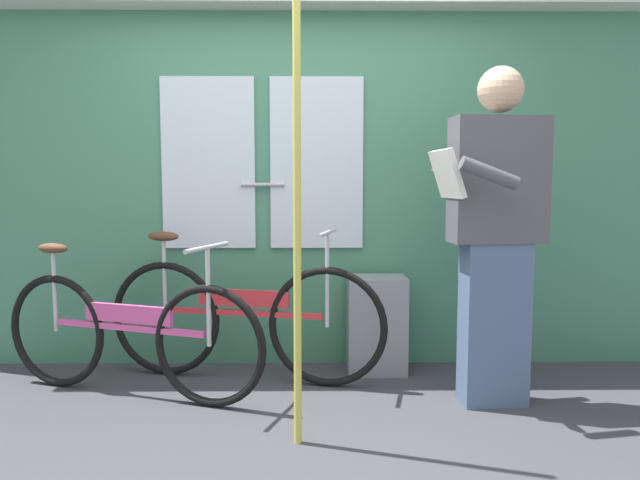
# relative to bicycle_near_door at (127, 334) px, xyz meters

# --- Properties ---
(ground_plane) EXTENTS (5.88, 4.26, 0.04)m
(ground_plane) POSITION_rel_bicycle_near_door_xyz_m (0.92, -0.69, -0.38)
(ground_plane) COLOR #38383D
(train_door_wall) EXTENTS (4.88, 0.28, 2.33)m
(train_door_wall) POSITION_rel_bicycle_near_door_xyz_m (0.91, 0.64, 0.86)
(train_door_wall) COLOR #427F60
(train_door_wall) RESTS_ON ground_plane
(bicycle_near_door) EXTENTS (1.60, 0.68, 0.88)m
(bicycle_near_door) POSITION_rel_bicycle_near_door_xyz_m (0.00, 0.00, 0.00)
(bicycle_near_door) COLOR black
(bicycle_near_door) RESTS_ON ground_plane
(bicycle_leaning_behind) EXTENTS (1.71, 0.55, 0.93)m
(bicycle_leaning_behind) POSITION_rel_bicycle_near_door_xyz_m (0.62, 0.26, 0.02)
(bicycle_leaning_behind) COLOR black
(bicycle_leaning_behind) RESTS_ON ground_plane
(passenger_reading_newspaper) EXTENTS (0.61, 0.54, 1.81)m
(passenger_reading_newspaper) POSITION_rel_bicycle_near_door_xyz_m (2.02, -0.13, 0.60)
(passenger_reading_newspaper) COLOR slate
(passenger_reading_newspaper) RESTS_ON ground_plane
(trash_bin_by_wall) EXTENTS (0.37, 0.28, 0.61)m
(trash_bin_by_wall) POSITION_rel_bicycle_near_door_xyz_m (1.45, 0.42, -0.05)
(trash_bin_by_wall) COLOR gray
(trash_bin_by_wall) RESTS_ON ground_plane
(handrail_pole) EXTENTS (0.04, 0.04, 2.29)m
(handrail_pole) POSITION_rel_bicycle_near_door_xyz_m (0.97, -0.62, 0.79)
(handrail_pole) COLOR #C6C14C
(handrail_pole) RESTS_ON ground_plane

